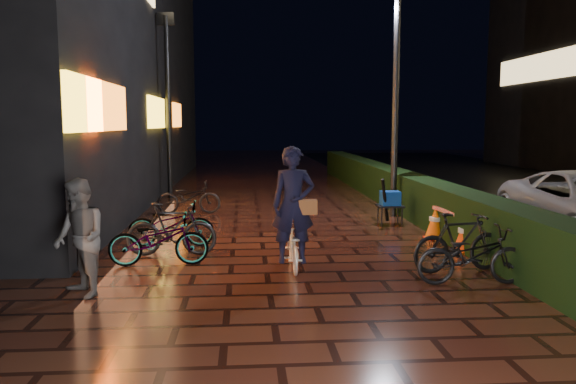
{
  "coord_description": "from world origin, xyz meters",
  "views": [
    {
      "loc": [
        -0.88,
        -7.86,
        2.29
      ],
      "look_at": [
        -0.13,
        1.82,
        1.1
      ],
      "focal_mm": 35.0,
      "sensor_mm": 36.0,
      "label": 1
    }
  ],
  "objects": [
    {
      "name": "ground",
      "position": [
        0.0,
        0.0,
        0.0
      ],
      "size": [
        80.0,
        80.0,
        0.0
      ],
      "primitive_type": "plane",
      "color": "#381911",
      "rests_on": "ground"
    },
    {
      "name": "cart_assembly",
      "position": [
        2.4,
        4.53,
        0.56
      ],
      "size": [
        0.6,
        0.59,
        1.09
      ],
      "color": "black",
      "rests_on": "ground"
    },
    {
      "name": "parked_bikes_storefront",
      "position": [
        -2.26,
        3.05,
        0.43
      ],
      "size": [
        1.72,
        5.85,
        0.93
      ],
      "color": "black",
      "rests_on": "ground"
    },
    {
      "name": "parked_bikes_hedge",
      "position": [
        2.38,
        0.03,
        0.44
      ],
      "size": [
        1.68,
        1.3,
        0.93
      ],
      "color": "black",
      "rests_on": "ground"
    },
    {
      "name": "hedge",
      "position": [
        3.3,
        8.0,
        0.5
      ],
      "size": [
        0.7,
        20.0,
        1.0
      ],
      "primitive_type": "cube",
      "color": "black",
      "rests_on": "ground"
    },
    {
      "name": "lamp_post_sf",
      "position": [
        -3.17,
        9.45,
        3.05
      ],
      "size": [
        0.53,
        0.21,
        5.55
      ],
      "color": "black",
      "rests_on": "ground"
    },
    {
      "name": "cyclist",
      "position": [
        -0.13,
        0.76,
        0.72
      ],
      "size": [
        0.7,
        1.36,
        1.94
      ],
      "color": "white",
      "rests_on": "ground"
    },
    {
      "name": "lamp_post_hedge",
      "position": [
        2.77,
        5.6,
        3.14
      ],
      "size": [
        0.55,
        0.17,
        5.71
      ],
      "color": "black",
      "rests_on": "ground"
    },
    {
      "name": "bystander_person",
      "position": [
        -3.06,
        -0.42,
        0.79
      ],
      "size": [
        0.94,
        0.97,
        1.58
      ],
      "primitive_type": "imported",
      "rotation": [
        0.0,
        0.0,
        -0.91
      ],
      "color": "#5A595C",
      "rests_on": "ground"
    },
    {
      "name": "traffic_barrier",
      "position": [
        2.96,
        2.28,
        0.33
      ],
      "size": [
        0.53,
        1.63,
        0.66
      ],
      "color": "#FD4B0D",
      "rests_on": "ground"
    }
  ]
}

